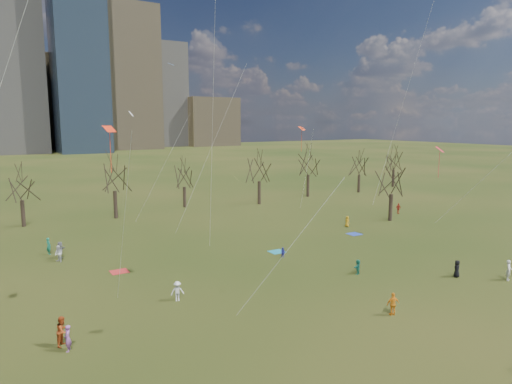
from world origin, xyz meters
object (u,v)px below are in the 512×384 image
blanket_crimson (119,272)px  person_1 (509,270)px  blanket_teal (277,252)px  blanket_navy (354,234)px  person_2 (63,331)px  person_4 (393,304)px

blanket_crimson → person_1: size_ratio=0.87×
blanket_teal → blanket_crimson: bearing=172.5°
blanket_navy → person_2: bearing=-161.6°
blanket_crimson → person_1: bearing=-34.9°
blanket_crimson → person_4: 24.81m
blanket_teal → blanket_crimson: 16.52m
blanket_crimson → person_2: size_ratio=0.83×
person_1 → person_4: size_ratio=1.08×
blanket_teal → person_4: bearing=-96.1°
blanket_navy → person_4: size_ratio=0.94×
blanket_teal → person_4: size_ratio=0.94×
person_2 → person_1: bearing=-66.9°
blanket_teal → blanket_navy: 12.81m
person_4 → blanket_teal: bearing=-78.8°
blanket_navy → blanket_crimson: bearing=178.8°
blanket_navy → blanket_crimson: size_ratio=1.00×
blanket_navy → person_1: 19.65m
blanket_teal → blanket_navy: bearing=6.9°
blanket_teal → person_1: bearing=-55.1°
blanket_teal → blanket_crimson: size_ratio=1.00×
person_1 → person_2: 36.58m
blanket_crimson → blanket_teal: bearing=-7.5°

